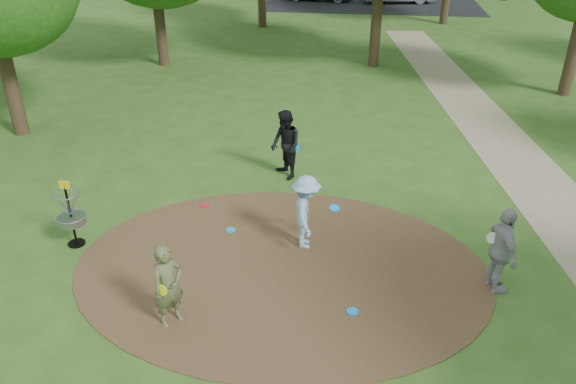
# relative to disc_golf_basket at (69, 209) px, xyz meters

# --- Properties ---
(ground) EXTENTS (100.00, 100.00, 0.00)m
(ground) POSITION_rel_disc_golf_basket_xyz_m (4.50, -0.30, -0.87)
(ground) COLOR #2D5119
(ground) RESTS_ON ground
(dirt_clearing) EXTENTS (8.40, 8.40, 0.02)m
(dirt_clearing) POSITION_rel_disc_golf_basket_xyz_m (4.50, -0.30, -0.86)
(dirt_clearing) COLOR #47301C
(dirt_clearing) RESTS_ON ground
(parking_lot) EXTENTS (14.00, 8.00, 0.01)m
(parking_lot) POSITION_rel_disc_golf_basket_xyz_m (6.50, 29.70, -0.87)
(parking_lot) COLOR black
(parking_lot) RESTS_ON ground
(player_observer_with_disc) EXTENTS (0.66, 0.69, 1.58)m
(player_observer_with_disc) POSITION_rel_disc_golf_basket_xyz_m (2.80, -2.13, -0.08)
(player_observer_with_disc) COLOR #565F37
(player_observer_with_disc) RESTS_ON ground
(player_throwing_with_disc) EXTENTS (1.12, 1.14, 1.65)m
(player_throwing_with_disc) POSITION_rel_disc_golf_basket_xyz_m (4.92, 0.57, -0.05)
(player_throwing_with_disc) COLOR #8DB7D3
(player_throwing_with_disc) RESTS_ON ground
(player_walking_with_disc) EXTENTS (1.08, 1.13, 1.84)m
(player_walking_with_disc) POSITION_rel_disc_golf_basket_xyz_m (4.08, 3.75, 0.04)
(player_walking_with_disc) COLOR black
(player_walking_with_disc) RESTS_ON ground
(player_waiting_with_disc) EXTENTS (0.64, 1.10, 1.76)m
(player_waiting_with_disc) POSITION_rel_disc_golf_basket_xyz_m (8.66, -0.47, 0.01)
(player_waiting_with_disc) COLOR #9C9D9F
(player_waiting_with_disc) RESTS_ON ground
(disc_ground_cyan) EXTENTS (0.22, 0.22, 0.02)m
(disc_ground_cyan) POSITION_rel_disc_golf_basket_xyz_m (3.20, 0.92, -0.85)
(disc_ground_cyan) COLOR #179BBC
(disc_ground_cyan) RESTS_ON dirt_clearing
(disc_ground_blue) EXTENTS (0.22, 0.22, 0.02)m
(disc_ground_blue) POSITION_rel_disc_golf_basket_xyz_m (5.98, -1.50, -0.85)
(disc_ground_blue) COLOR #0D89EA
(disc_ground_blue) RESTS_ON dirt_clearing
(disc_ground_red) EXTENTS (0.22, 0.22, 0.02)m
(disc_ground_red) POSITION_rel_disc_golf_basket_xyz_m (2.34, 1.91, -0.85)
(disc_ground_red) COLOR red
(disc_ground_red) RESTS_ON dirt_clearing
(disc_golf_basket) EXTENTS (0.63, 0.63, 1.54)m
(disc_golf_basket) POSITION_rel_disc_golf_basket_xyz_m (0.00, 0.00, 0.00)
(disc_golf_basket) COLOR black
(disc_golf_basket) RESTS_ON ground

